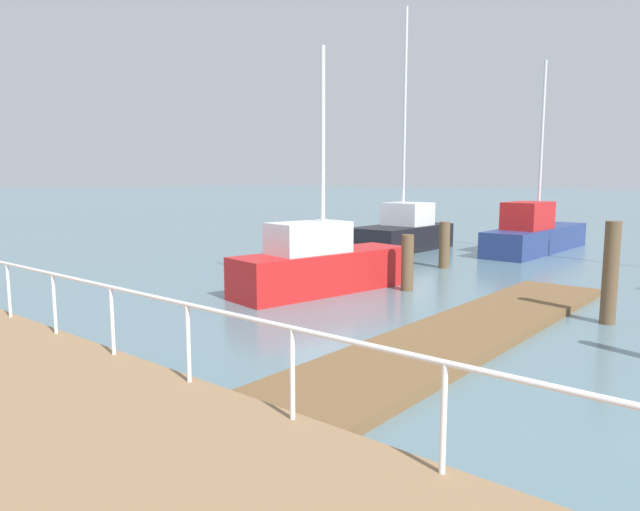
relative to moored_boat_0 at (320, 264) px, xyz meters
name	(u,v)px	position (x,y,z in m)	size (l,w,h in m)	color
ground_plane	(49,283)	(-4.14, 6.93, -0.76)	(300.00, 300.00, 0.00)	slate
floating_dock	(464,333)	(-1.66, -5.04, -0.67)	(11.96, 2.00, 0.18)	brown
boardwalk_railing	(188,319)	(-7.29, -3.83, 0.49)	(0.06, 26.16, 1.08)	white
dock_piling_0	(444,245)	(5.94, -0.59, 0.04)	(0.36, 0.36, 1.59)	brown
dock_piling_3	(407,263)	(1.70, -1.70, 0.01)	(0.34, 0.34, 1.55)	brown
dock_piling_5	(610,273)	(1.29, -6.90, 0.34)	(0.32, 0.32, 2.19)	brown
moored_boat_0	(320,264)	(0.00, 0.00, 0.00)	(5.46, 2.40, 6.48)	red
moored_boat_1	(535,234)	(12.23, -1.45, 0.00)	(7.51, 1.84, 7.78)	navy
moored_boat_3	(403,232)	(9.43, 3.20, 0.00)	(5.06, 2.23, 10.01)	black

